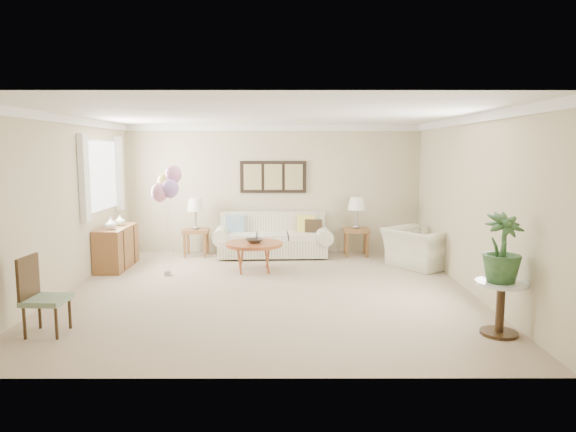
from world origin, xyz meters
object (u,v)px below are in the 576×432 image
object	(u,v)px
accent_chair	(40,294)
balloon_cluster	(167,185)
sofa	(273,239)
armchair	(419,248)
coffee_table	(254,245)

from	to	relation	value
accent_chair	balloon_cluster	size ratio (longest dim) A/B	0.49
sofa	armchair	size ratio (longest dim) A/B	2.19
sofa	armchair	xyz separation A→B (m)	(2.66, -0.99, 0.01)
coffee_table	armchair	distance (m)	2.96
sofa	coffee_table	world-z (taller)	sofa
sofa	balloon_cluster	xyz separation A→B (m)	(-1.69, -1.60, 1.19)
sofa	coffee_table	size ratio (longest dim) A/B	2.37
sofa	accent_chair	world-z (taller)	accent_chair
coffee_table	armchair	size ratio (longest dim) A/B	0.92
accent_chair	balloon_cluster	bearing A→B (deg)	73.27
sofa	balloon_cluster	world-z (taller)	balloon_cluster
coffee_table	balloon_cluster	world-z (taller)	balloon_cluster
sofa	coffee_table	distance (m)	1.31
armchair	balloon_cluster	world-z (taller)	balloon_cluster
coffee_table	accent_chair	size ratio (longest dim) A/B	1.09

